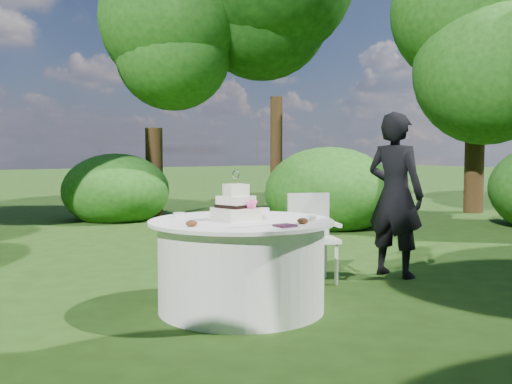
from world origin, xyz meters
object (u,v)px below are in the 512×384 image
at_px(cake, 236,206).
at_px(chair, 311,231).
at_px(guest, 395,195).
at_px(table, 241,265).
at_px(napkins, 285,226).

relative_size(cake, chair, 0.47).
distance_m(guest, chair, 1.00).
bearing_deg(table, guest, 6.73).
bearing_deg(napkins, chair, 44.10).
xyz_separation_m(napkins, cake, (-0.07, 0.60, 0.10)).
bearing_deg(guest, cake, 81.96).
xyz_separation_m(table, chair, (1.23, 0.58, 0.13)).
bearing_deg(guest, chair, 55.04).
distance_m(napkins, cake, 0.61).
relative_size(table, chair, 1.72).
bearing_deg(table, napkins, -86.11).
bearing_deg(cake, guest, 5.84).
distance_m(table, chair, 1.37).
xyz_separation_m(napkins, table, (-0.04, 0.57, -0.39)).
bearing_deg(guest, napkins, 97.76).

